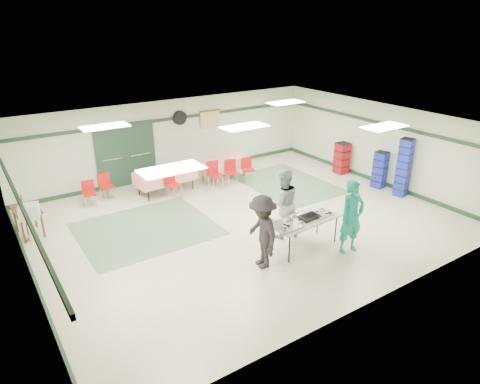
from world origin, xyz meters
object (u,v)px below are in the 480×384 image
chair_loose_a (106,184)px  crate_stack_blue_b (404,168)px  dining_table_a (224,163)px  chair_loose_b (89,191)px  printer_table (27,212)px  serving_table (305,221)px  chair_b (214,172)px  chair_d (172,182)px  broom (25,216)px  volunteer_teal (352,217)px  chair_c (247,167)px  dining_table_b (165,175)px  volunteer_grey (283,203)px  office_printer (29,211)px  crate_stack_blue_a (380,170)px  volunteer_dark (262,232)px  crate_stack_red (342,158)px  chair_a (231,169)px

chair_loose_a → crate_stack_blue_b: crate_stack_blue_b is taller
dining_table_a → chair_loose_b: chair_loose_b is taller
dining_table_a → printer_table: dining_table_a is taller
chair_loose_a → serving_table: bearing=-69.8°
chair_b → chair_d: bearing=-177.1°
chair_b → broom: 5.79m
dining_table_a → chair_loose_b: bearing=169.5°
volunteer_teal → broom: volunteer_teal is taller
chair_loose_a → chair_loose_b: (-0.57, -0.21, -0.04)m
chair_c → dining_table_b: bearing=-179.4°
volunteer_teal → chair_d: (-2.15, 5.39, -0.38)m
chair_b → crate_stack_blue_b: crate_stack_blue_b is taller
volunteer_teal → crate_stack_blue_b: size_ratio=0.98×
volunteer_grey → office_printer: (-5.44, 3.03, 0.00)m
volunteer_teal → chair_loose_a: (-3.90, 6.44, -0.41)m
dining_table_b → crate_stack_blue_b: (6.09, -4.41, 0.37)m
chair_loose_a → broom: size_ratio=0.67×
crate_stack_blue_a → chair_loose_b: bearing=155.7°
volunteer_dark → office_printer: volunteer_dark is taller
chair_c → printer_table: chair_c is taller
chair_c → crate_stack_red: size_ratio=0.72×
serving_table → chair_loose_b: (-3.70, 5.48, -0.24)m
chair_b → chair_d: size_ratio=1.05×
chair_loose_b → crate_stack_red: size_ratio=0.69×
printer_table → crate_stack_blue_a: bearing=-20.2°
serving_table → volunteer_grey: bearing=92.9°
dining_table_b → chair_a: bearing=-19.8°
crate_stack_red → office_printer: bearing=177.6°
volunteer_teal → crate_stack_blue_a: 4.67m
chair_d → printer_table: chair_d is taller
chair_c → crate_stack_blue_b: size_ratio=0.43×
volunteer_grey → chair_loose_b: (-3.61, 4.71, -0.44)m
crate_stack_blue_b → chair_c: bearing=130.5°
dining_table_b → chair_b: (1.48, -0.56, -0.01)m
printer_table → volunteer_teal: bearing=-44.5°
serving_table → crate_stack_blue_b: 4.83m
chair_a → chair_loose_b: chair_a is taller
volunteer_teal → printer_table: bearing=146.2°
volunteer_dark → chair_c: volunteer_dark is taller
chair_d → crate_stack_blue_a: (6.13, -2.98, 0.08)m
volunteer_grey → crate_stack_blue_b: bearing=-165.9°
chair_c → chair_d: bearing=-168.0°
volunteer_dark → volunteer_teal: bearing=85.7°
chair_loose_b → broom: bearing=-139.3°
volunteer_dark → dining_table_b: bearing=-168.9°
volunteer_dark → chair_c: 5.57m
office_printer → broom: 0.51m
volunteer_teal → crate_stack_blue_a: size_ratio=1.49×
printer_table → office_printer: size_ratio=2.16×
serving_table → broom: broom is taller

